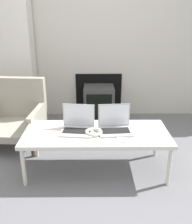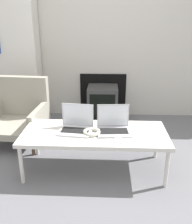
% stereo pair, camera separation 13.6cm
% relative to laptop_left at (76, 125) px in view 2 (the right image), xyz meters
% --- Properties ---
extents(ground_plane, '(14.00, 14.00, 0.00)m').
position_rel_laptop_left_xyz_m(ground_plane, '(0.18, -0.39, -0.47)').
color(ground_plane, slate).
extents(wall_back, '(7.00, 0.08, 2.60)m').
position_rel_laptop_left_xyz_m(wall_back, '(0.18, 1.53, 0.82)').
color(wall_back, beige).
rests_on(wall_back, ground_plane).
extents(table, '(1.39, 0.59, 0.41)m').
position_rel_laptop_left_xyz_m(table, '(0.18, -0.04, -0.08)').
color(table, silver).
rests_on(table, ground_plane).
extents(laptop_left, '(0.34, 0.28, 0.25)m').
position_rel_laptop_left_xyz_m(laptop_left, '(0.00, 0.00, 0.00)').
color(laptop_left, silver).
rests_on(laptop_left, table).
extents(laptop_right, '(0.33, 0.27, 0.25)m').
position_rel_laptop_left_xyz_m(laptop_right, '(0.36, 0.00, 0.00)').
color(laptop_right, '#B2B2B7').
rests_on(laptop_right, table).
extents(headphones, '(0.17, 0.17, 0.03)m').
position_rel_laptop_left_xyz_m(headphones, '(0.16, -0.08, -0.04)').
color(headphones, beige).
rests_on(headphones, table).
extents(phone, '(0.07, 0.12, 0.01)m').
position_rel_laptop_left_xyz_m(phone, '(0.40, -0.20, -0.05)').
color(phone, silver).
rests_on(phone, table).
extents(tv, '(0.43, 0.41, 0.51)m').
position_rel_laptop_left_xyz_m(tv, '(0.23, 1.28, -0.21)').
color(tv, '#383838').
rests_on(tv, ground_plane).
extents(armchair, '(0.70, 0.72, 0.76)m').
position_rel_laptop_left_xyz_m(armchair, '(-0.79, 0.60, -0.11)').
color(armchair, gray).
rests_on(armchair, ground_plane).
extents(bookshelf, '(0.83, 0.32, 1.80)m').
position_rel_laptop_left_xyz_m(bookshelf, '(-1.10, 1.33, 0.43)').
color(bookshelf, silver).
rests_on(bookshelf, ground_plane).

